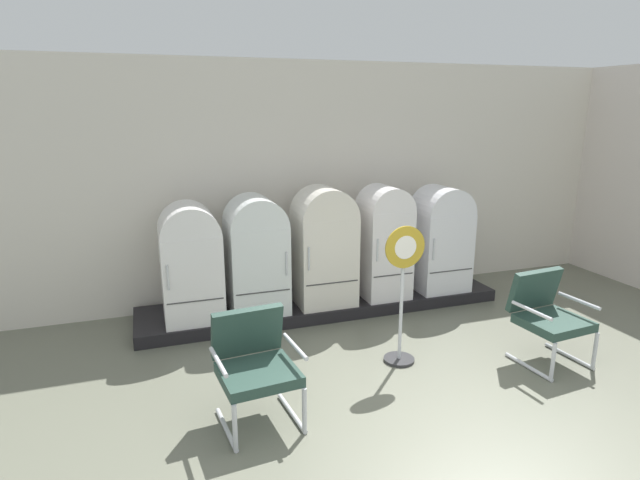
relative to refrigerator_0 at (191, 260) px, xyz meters
The scene contains 11 objects.
ground 3.47m from the refrigerator_0, 60.79° to the right, with size 12.00×10.00×0.05m, color #666857.
back_wall 1.93m from the refrigerator_0, 24.07° to the left, with size 11.76×0.12×3.14m.
display_plinth 1.82m from the refrigerator_0, ahead, with size 4.64×0.95×0.15m, color black.
refrigerator_0 is the anchor object (origin of this frame).
refrigerator_1 0.76m from the refrigerator_0, ahead, with size 0.68×0.69×1.41m.
refrigerator_2 1.61m from the refrigerator_0, ahead, with size 0.72×0.63×1.48m.
refrigerator_3 2.43m from the refrigerator_0, ahead, with size 0.59×0.61×1.45m.
refrigerator_4 3.26m from the refrigerator_0, ahead, with size 0.69×0.62×1.40m.
armchair_left 2.07m from the refrigerator_0, 81.23° to the right, with size 0.73×0.72×0.93m.
armchair_right 3.90m from the refrigerator_0, 30.22° to the right, with size 0.72×0.72×0.93m.
sign_stand 2.46m from the refrigerator_0, 38.13° to the right, with size 0.42×0.32×1.45m.
Camera 1 is at (-2.08, -2.94, 2.57)m, focal length 29.10 mm.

